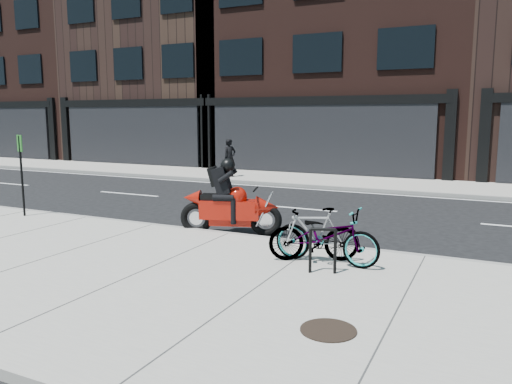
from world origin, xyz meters
The scene contains 13 objects.
ground centered at (0.00, 0.00, 0.00)m, with size 120.00×120.00×0.00m, color black.
sidewalk_near centered at (0.00, -5.00, 0.07)m, with size 60.00×6.00×0.13m, color gray.
sidewalk_far centered at (0.00, 7.75, 0.07)m, with size 60.00×3.50×0.13m, color gray.
building_west centered at (-22.00, 14.50, 6.75)m, with size 10.00×10.00×13.50m, color black.
building_midwest centered at (-12.00, 14.50, 6.00)m, with size 10.00×10.00×12.00m, color black.
building_center centered at (-2.00, 14.50, 7.25)m, with size 12.00×10.00×14.50m, color black.
bike_rack centered at (2.65, -3.71, 0.56)m, with size 0.42×0.18×0.73m.
bicycle_front centered at (2.54, -3.18, 0.61)m, with size 0.64×1.83×0.96m, color gray.
bicycle_rear centered at (2.31, -3.13, 0.60)m, with size 0.44×1.55×0.93m, color gray.
motorcycle centered at (-0.06, -1.57, 0.69)m, with size 2.21×0.98×1.70m.
pedestrian centered at (-4.74, 6.77, 0.91)m, with size 0.57×0.37×1.55m, color black.
manhole_cover centered at (3.39, -5.75, 0.14)m, with size 0.66×0.66×0.01m, color black.
sign_post centered at (-5.49, -2.55, 1.33)m, with size 0.26×0.10×2.01m.
Camera 1 is at (5.00, -11.05, 2.60)m, focal length 35.00 mm.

